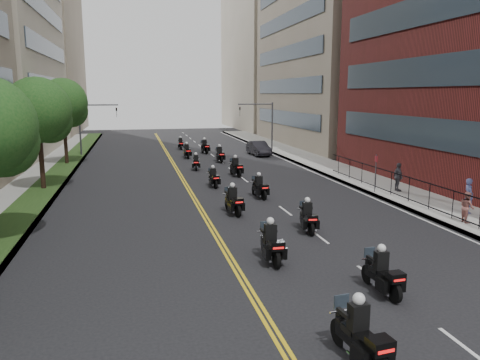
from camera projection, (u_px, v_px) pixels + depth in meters
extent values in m
cube|color=gray|center=(349.00, 174.00, 38.07)|extent=(4.00, 90.00, 0.15)
cube|color=gray|center=(34.00, 187.00, 32.82)|extent=(4.00, 90.00, 0.15)
cube|color=#1E3915|center=(46.00, 186.00, 32.98)|extent=(2.00, 90.00, 0.04)
cube|color=#333F4C|center=(435.00, 142.00, 30.20)|extent=(0.12, 25.80, 1.80)
cube|color=#333F4C|center=(440.00, 78.00, 29.48)|extent=(0.12, 25.80, 1.80)
cube|color=#333F4C|center=(445.00, 12.00, 28.75)|extent=(0.12, 25.80, 1.80)
cube|color=gray|center=(343.00, 26.00, 59.48)|extent=(15.00, 28.00, 30.00)
cube|color=#333F4C|center=(285.00, 118.00, 59.92)|extent=(0.12, 24.08, 1.80)
cube|color=#333F4C|center=(285.00, 86.00, 59.20)|extent=(0.12, 24.08, 1.80)
cube|color=#333F4C|center=(286.00, 54.00, 58.47)|extent=(0.12, 24.08, 1.80)
cube|color=#333F4C|center=(286.00, 20.00, 57.74)|extent=(0.12, 24.08, 1.80)
cube|color=#A59C85|center=(274.00, 59.00, 88.61)|extent=(15.00, 28.00, 26.00)
cube|color=#333F4C|center=(54.00, 121.00, 53.82)|extent=(0.12, 24.08, 1.80)
cube|color=#333F4C|center=(51.00, 85.00, 53.09)|extent=(0.12, 24.08, 1.80)
cube|color=#333F4C|center=(49.00, 49.00, 52.37)|extent=(0.12, 24.08, 1.80)
cube|color=#333F4C|center=(46.00, 11.00, 51.64)|extent=(0.12, 24.08, 1.80)
cube|color=gray|center=(28.00, 55.00, 79.09)|extent=(16.00, 28.00, 26.00)
cube|color=black|center=(442.00, 187.00, 25.11)|extent=(0.05, 28.00, 0.05)
cube|color=black|center=(440.00, 211.00, 25.35)|extent=(0.05, 28.00, 0.05)
sphere|color=#184818|center=(3.00, 142.00, 20.24)|extent=(3.08, 3.08, 3.08)
cylinder|color=black|center=(41.00, 154.00, 31.58)|extent=(0.32, 0.32, 5.11)
sphere|color=#184818|center=(38.00, 110.00, 31.05)|extent=(4.40, 4.40, 4.40)
sphere|color=#184818|center=(49.00, 121.00, 31.70)|extent=(3.08, 3.08, 3.08)
cylinder|color=black|center=(65.00, 136.00, 43.06)|extent=(0.32, 0.32, 5.39)
sphere|color=#184818|center=(63.00, 102.00, 42.50)|extent=(4.40, 4.40, 4.40)
sphere|color=#184818|center=(71.00, 111.00, 43.16)|extent=(3.08, 3.08, 3.08)
cylinder|color=#3F3F44|center=(272.00, 127.00, 53.54)|extent=(0.18, 0.18, 5.60)
cylinder|color=#3F3F44|center=(255.00, 104.00, 52.63)|extent=(4.00, 0.14, 0.14)
imported|color=black|center=(240.00, 111.00, 52.38)|extent=(0.16, 0.20, 1.00)
cylinder|color=#3F3F44|center=(80.00, 130.00, 48.95)|extent=(0.18, 0.18, 5.60)
cylinder|color=#3F3F44|center=(98.00, 105.00, 48.91)|extent=(4.00, 0.14, 0.14)
imported|color=black|center=(117.00, 112.00, 49.45)|extent=(0.16, 0.20, 1.00)
cylinder|color=black|center=(340.00, 332.00, 12.31)|extent=(0.23, 0.74, 0.73)
cube|color=black|center=(358.00, 338.00, 11.45)|extent=(0.60, 1.49, 0.43)
cube|color=silver|center=(357.00, 346.00, 11.55)|extent=(0.47, 0.63, 0.32)
cube|color=black|center=(380.00, 345.00, 10.61)|extent=(0.60, 0.51, 0.34)
cube|color=red|center=(386.00, 351.00, 10.40)|extent=(0.43, 0.08, 0.08)
cube|color=black|center=(358.00, 316.00, 11.41)|extent=(0.50, 0.35, 0.66)
sphere|color=silver|center=(359.00, 299.00, 11.33)|extent=(0.31, 0.31, 0.31)
cylinder|color=black|center=(395.00, 292.00, 14.83)|extent=(0.17, 0.68, 0.68)
cylinder|color=black|center=(368.00, 274.00, 16.34)|extent=(0.17, 0.68, 0.68)
cube|color=black|center=(381.00, 275.00, 15.53)|extent=(0.49, 1.36, 0.40)
cube|color=silver|center=(380.00, 281.00, 15.62)|extent=(0.41, 0.57, 0.30)
cube|color=black|center=(396.00, 277.00, 14.74)|extent=(0.54, 0.44, 0.32)
cube|color=red|center=(399.00, 280.00, 14.54)|extent=(0.40, 0.05, 0.07)
cube|color=black|center=(381.00, 260.00, 15.49)|extent=(0.45, 0.30, 0.62)
sphere|color=silver|center=(382.00, 248.00, 15.42)|extent=(0.29, 0.29, 0.29)
cylinder|color=black|center=(277.00, 259.00, 17.73)|extent=(0.16, 0.72, 0.72)
cylinder|color=black|center=(265.00, 246.00, 19.35)|extent=(0.16, 0.72, 0.72)
cube|color=black|center=(271.00, 245.00, 18.48)|extent=(0.46, 1.43, 0.42)
cube|color=silver|center=(270.00, 251.00, 18.58)|extent=(0.41, 0.58, 0.32)
cube|color=black|center=(277.00, 246.00, 17.63)|extent=(0.55, 0.45, 0.34)
cube|color=red|center=(278.00, 248.00, 17.42)|extent=(0.42, 0.04, 0.07)
cube|color=black|center=(270.00, 232.00, 18.44)|extent=(0.47, 0.30, 0.65)
sphere|color=silver|center=(270.00, 221.00, 18.37)|extent=(0.31, 0.31, 0.31)
cylinder|color=black|center=(311.00, 229.00, 21.82)|extent=(0.21, 0.68, 0.67)
cylinder|color=black|center=(303.00, 220.00, 23.37)|extent=(0.21, 0.68, 0.67)
cube|color=black|center=(307.00, 219.00, 22.55)|extent=(0.56, 1.37, 0.40)
cube|color=silver|center=(307.00, 223.00, 22.64)|extent=(0.43, 0.58, 0.30)
cube|color=black|center=(312.00, 218.00, 21.73)|extent=(0.56, 0.47, 0.32)
cube|color=red|center=(313.00, 220.00, 21.53)|extent=(0.40, 0.07, 0.07)
cube|color=black|center=(307.00, 209.00, 22.51)|extent=(0.46, 0.32, 0.61)
sphere|color=silver|center=(307.00, 200.00, 22.44)|extent=(0.29, 0.29, 0.29)
cylinder|color=black|center=(238.00, 211.00, 25.12)|extent=(0.23, 0.72, 0.70)
cylinder|color=black|center=(228.00, 204.00, 26.64)|extent=(0.23, 0.72, 0.70)
cube|color=black|center=(233.00, 202.00, 25.83)|extent=(0.61, 1.44, 0.41)
cube|color=silver|center=(232.00, 206.00, 25.92)|extent=(0.46, 0.61, 0.31)
cube|color=black|center=(238.00, 201.00, 25.02)|extent=(0.59, 0.50, 0.33)
cube|color=red|center=(239.00, 202.00, 24.82)|extent=(0.41, 0.08, 0.07)
cube|color=black|center=(232.00, 193.00, 25.78)|extent=(0.49, 0.35, 0.64)
sphere|color=silver|center=(232.00, 185.00, 25.71)|extent=(0.30, 0.30, 0.30)
cylinder|color=black|center=(264.00, 195.00, 29.14)|extent=(0.22, 0.67, 0.66)
cylinder|color=black|center=(254.00, 190.00, 30.58)|extent=(0.22, 0.67, 0.66)
cube|color=black|center=(259.00, 188.00, 29.81)|extent=(0.58, 1.36, 0.39)
cube|color=silver|center=(259.00, 192.00, 29.90)|extent=(0.44, 0.58, 0.29)
cube|color=black|center=(264.00, 187.00, 29.05)|extent=(0.56, 0.47, 0.31)
cube|color=red|center=(265.00, 188.00, 28.86)|extent=(0.39, 0.08, 0.07)
cube|color=black|center=(259.00, 181.00, 29.77)|extent=(0.46, 0.33, 0.60)
sphere|color=silver|center=(259.00, 174.00, 29.70)|extent=(0.28, 0.28, 0.28)
cylinder|color=black|center=(216.00, 184.00, 32.67)|extent=(0.17, 0.64, 0.63)
cylinder|color=black|center=(211.00, 181.00, 34.07)|extent=(0.17, 0.64, 0.63)
cube|color=black|center=(213.00, 179.00, 33.33)|extent=(0.47, 1.28, 0.37)
cube|color=silver|center=(213.00, 182.00, 33.41)|extent=(0.39, 0.53, 0.28)
cube|color=black|center=(216.00, 177.00, 32.59)|extent=(0.51, 0.42, 0.30)
cube|color=red|center=(216.00, 178.00, 32.41)|extent=(0.37, 0.05, 0.07)
cube|color=black|center=(213.00, 172.00, 33.29)|extent=(0.43, 0.29, 0.58)
sphere|color=silver|center=(213.00, 167.00, 33.22)|extent=(0.27, 0.27, 0.27)
cylinder|color=black|center=(239.00, 173.00, 37.00)|extent=(0.24, 0.71, 0.69)
cylinder|color=black|center=(232.00, 170.00, 38.50)|extent=(0.24, 0.71, 0.69)
cube|color=black|center=(235.00, 168.00, 37.70)|extent=(0.61, 1.42, 0.41)
cube|color=silver|center=(235.00, 171.00, 37.79)|extent=(0.46, 0.61, 0.31)
cube|color=black|center=(239.00, 167.00, 36.90)|extent=(0.58, 0.50, 0.33)
cube|color=red|center=(240.00, 167.00, 36.71)|extent=(0.41, 0.09, 0.07)
cube|color=black|center=(235.00, 162.00, 37.65)|extent=(0.48, 0.34, 0.63)
sphere|color=silver|center=(235.00, 157.00, 37.58)|extent=(0.30, 0.30, 0.30)
cylinder|color=black|center=(196.00, 167.00, 40.18)|extent=(0.19, 0.63, 0.62)
cylinder|color=black|center=(196.00, 165.00, 41.60)|extent=(0.19, 0.63, 0.62)
cube|color=black|center=(196.00, 163.00, 40.85)|extent=(0.51, 1.26, 0.36)
cube|color=silver|center=(196.00, 166.00, 40.93)|extent=(0.40, 0.53, 0.27)
cube|color=black|center=(196.00, 162.00, 40.10)|extent=(0.51, 0.43, 0.29)
cube|color=red|center=(196.00, 163.00, 39.92)|extent=(0.36, 0.07, 0.06)
cube|color=black|center=(196.00, 158.00, 40.81)|extent=(0.42, 0.30, 0.56)
sphere|color=silver|center=(196.00, 154.00, 40.75)|extent=(0.26, 0.26, 0.26)
cylinder|color=black|center=(221.00, 160.00, 44.67)|extent=(0.16, 0.70, 0.70)
cylinder|color=black|center=(218.00, 157.00, 46.24)|extent=(0.16, 0.70, 0.70)
cube|color=black|center=(220.00, 156.00, 45.40)|extent=(0.47, 1.40, 0.41)
cube|color=silver|center=(219.00, 158.00, 45.49)|extent=(0.41, 0.58, 0.31)
cube|color=black|center=(221.00, 154.00, 44.57)|extent=(0.55, 0.45, 0.33)
cube|color=red|center=(222.00, 155.00, 44.37)|extent=(0.41, 0.04, 0.07)
cube|color=black|center=(219.00, 150.00, 45.36)|extent=(0.46, 0.30, 0.64)
sphere|color=silver|center=(219.00, 146.00, 45.29)|extent=(0.30, 0.30, 0.30)
cylinder|color=black|center=(188.00, 156.00, 47.55)|extent=(0.19, 0.68, 0.67)
cylinder|color=black|center=(185.00, 154.00, 49.05)|extent=(0.19, 0.68, 0.67)
cube|color=black|center=(187.00, 152.00, 48.25)|extent=(0.51, 1.36, 0.40)
cube|color=silver|center=(187.00, 154.00, 48.34)|extent=(0.41, 0.57, 0.30)
cube|color=black|center=(188.00, 151.00, 47.46)|extent=(0.54, 0.45, 0.32)
cube|color=red|center=(188.00, 151.00, 47.27)|extent=(0.40, 0.06, 0.07)
cube|color=black|center=(187.00, 147.00, 48.21)|extent=(0.45, 0.31, 0.61)
sphere|color=silver|center=(186.00, 143.00, 48.14)|extent=(0.29, 0.29, 0.29)
cylinder|color=black|center=(207.00, 151.00, 51.27)|extent=(0.23, 0.72, 0.71)
cylinder|color=black|center=(203.00, 149.00, 52.82)|extent=(0.23, 0.72, 0.71)
cube|color=black|center=(205.00, 148.00, 51.99)|extent=(0.61, 1.46, 0.42)
cube|color=silver|center=(205.00, 150.00, 52.08)|extent=(0.47, 0.62, 0.31)
cube|color=black|center=(207.00, 146.00, 51.17)|extent=(0.59, 0.50, 0.33)
cube|color=red|center=(207.00, 147.00, 50.97)|extent=(0.42, 0.08, 0.07)
cube|color=black|center=(204.00, 143.00, 51.94)|extent=(0.49, 0.35, 0.65)
sphere|color=silver|center=(204.00, 139.00, 51.87)|extent=(0.30, 0.30, 0.30)
cylinder|color=black|center=(181.00, 147.00, 55.14)|extent=(0.15, 0.64, 0.64)
cylinder|color=black|center=(180.00, 146.00, 56.59)|extent=(0.15, 0.64, 0.64)
cube|color=black|center=(181.00, 144.00, 55.82)|extent=(0.42, 1.28, 0.38)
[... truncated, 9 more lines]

